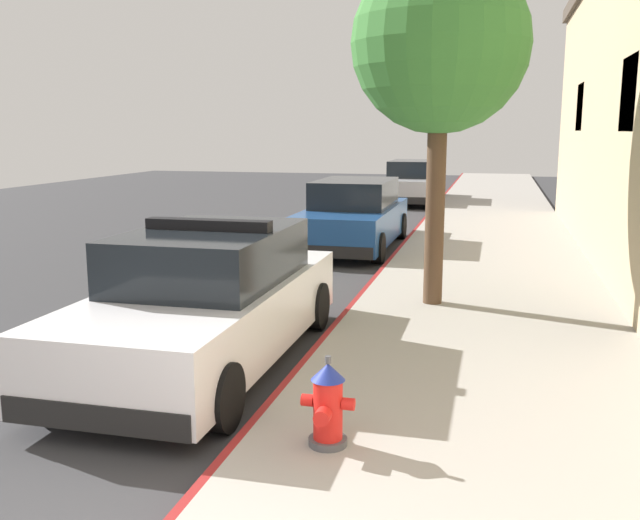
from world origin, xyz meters
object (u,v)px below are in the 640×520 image
object	(u,v)px
parked_car_dark_far	(413,183)
parked_car_silver_ahead	(354,216)
fire_hydrant	(328,405)
police_cruiser	(208,301)
street_tree	(440,46)

from	to	relation	value
parked_car_dark_far	parked_car_silver_ahead	bearing A→B (deg)	-90.59
parked_car_dark_far	fire_hydrant	distance (m)	20.91
parked_car_silver_ahead	parked_car_dark_far	distance (m)	10.47
police_cruiser	parked_car_silver_ahead	xyz separation A→B (m)	(0.03, 8.29, -0.00)
police_cruiser	parked_car_dark_far	bearing A→B (deg)	89.58
parked_car_silver_ahead	street_tree	distance (m)	6.56
street_tree	parked_car_dark_far	bearing A→B (deg)	97.84
police_cruiser	fire_hydrant	world-z (taller)	police_cruiser
police_cruiser	fire_hydrant	bearing A→B (deg)	-47.25
parked_car_silver_ahead	street_tree	xyz separation A→B (m)	(2.28, -5.31, 3.10)
police_cruiser	parked_car_silver_ahead	world-z (taller)	police_cruiser
police_cruiser	street_tree	world-z (taller)	street_tree
fire_hydrant	street_tree	size ratio (longest dim) A/B	0.15
parked_car_silver_ahead	fire_hydrant	world-z (taller)	parked_car_silver_ahead
fire_hydrant	parked_car_silver_ahead	bearing A→B (deg)	100.32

